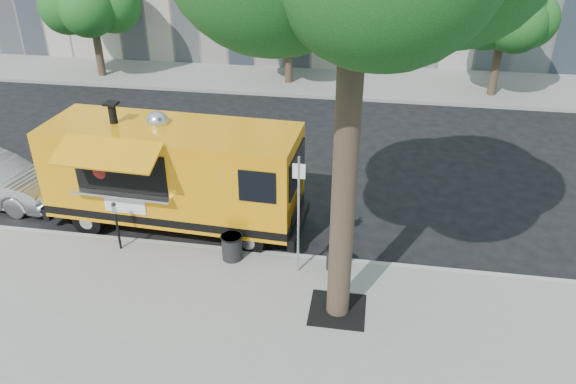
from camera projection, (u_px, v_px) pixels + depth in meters
name	position (u px, v px, depth m)	size (l,w,h in m)	color
ground	(249.00, 235.00, 14.98)	(120.00, 120.00, 0.00)	black
sidewalk	(206.00, 338.00, 11.49)	(60.00, 6.00, 0.15)	gray
curb	(241.00, 252.00, 14.14)	(60.00, 0.14, 0.16)	#999993
far_sidewalk	(312.00, 79.00, 26.60)	(60.00, 5.00, 0.15)	gray
tree_well	(337.00, 310.00, 12.12)	(1.20, 1.20, 0.02)	black
far_tree_c	(506.00, 10.00, 22.76)	(3.24, 3.24, 5.21)	#33261C
sign_post	(299.00, 209.00, 12.53)	(0.28, 0.06, 3.00)	silver
parking_meter	(116.00, 220.00, 13.76)	(0.11, 0.11, 1.33)	black
food_truck	(173.00, 173.00, 14.64)	(6.96, 3.34, 3.39)	orange
trash_bin_left	(232.00, 246.00, 13.63)	(0.54, 0.54, 0.65)	black
trash_bin_right	(335.00, 258.00, 13.29)	(0.47, 0.47, 0.57)	black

